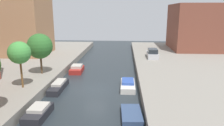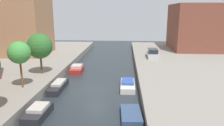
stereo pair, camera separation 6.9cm
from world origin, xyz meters
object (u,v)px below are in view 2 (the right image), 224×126
at_px(moored_boat_left_3, 58,86).
at_px(moored_boat_right_2, 131,115).
at_px(parked_car, 152,54).
at_px(moored_boat_right_3, 128,85).
at_px(street_tree_2, 19,53).
at_px(moored_boat_left_2, 38,113).
at_px(low_block_right, 197,27).
at_px(street_tree_3, 40,46).
at_px(moored_boat_left_4, 77,69).

height_order(moored_boat_left_3, moored_boat_right_2, moored_boat_left_3).
height_order(parked_car, moored_boat_right_3, parked_car).
bearing_deg(street_tree_2, moored_boat_left_3, 35.56).
bearing_deg(moored_boat_left_2, parked_car, 59.55).
xyz_separation_m(moored_boat_right_2, moored_boat_right_3, (-0.23, 7.00, 0.15)).
xyz_separation_m(low_block_right, street_tree_2, (-25.16, -24.95, -0.97)).
bearing_deg(moored_boat_left_3, street_tree_3, 135.70).
relative_size(low_block_right, moored_boat_left_2, 3.33).
xyz_separation_m(low_block_right, moored_boat_left_3, (-22.14, -22.78, -5.21)).
bearing_deg(moored_boat_left_4, moored_boat_left_2, -90.50).
bearing_deg(street_tree_3, moored_boat_left_2, -70.39).
xyz_separation_m(parked_car, moored_boat_left_4, (-11.71, -6.34, -1.19)).
height_order(low_block_right, moored_boat_right_2, low_block_right).
bearing_deg(moored_boat_left_2, low_block_right, 53.37).
xyz_separation_m(parked_car, moored_boat_left_3, (-12.17, -13.60, -1.24)).
height_order(street_tree_3, parked_car, street_tree_3).
bearing_deg(moored_boat_right_3, moored_boat_right_2, -88.14).
xyz_separation_m(moored_boat_left_4, moored_boat_right_3, (7.39, -6.30, -0.05)).
distance_m(street_tree_3, moored_boat_left_2, 10.84).
bearing_deg(moored_boat_right_3, moored_boat_left_4, 139.54).
bearing_deg(street_tree_3, street_tree_2, -90.00).
xyz_separation_m(street_tree_3, moored_boat_right_3, (10.88, -2.00, -4.09)).
relative_size(moored_boat_left_2, moored_boat_right_2, 1.00).
distance_m(moored_boat_left_2, moored_boat_left_4, 13.78).
xyz_separation_m(street_tree_2, moored_boat_right_2, (11.11, -3.87, -4.38)).
height_order(street_tree_2, parked_car, street_tree_2).
distance_m(street_tree_2, moored_boat_left_2, 6.93).
bearing_deg(low_block_right, street_tree_2, -135.24).
bearing_deg(moored_boat_right_2, street_tree_3, 141.01).
height_order(moored_boat_left_2, moored_boat_right_2, moored_boat_left_2).
relative_size(moored_boat_left_3, moored_boat_left_4, 1.32).
bearing_deg(moored_boat_right_3, parked_car, 71.14).
distance_m(moored_boat_left_3, moored_boat_right_3, 7.91).
distance_m(street_tree_2, moored_boat_right_2, 12.55).
distance_m(street_tree_3, moored_boat_left_3, 5.88).
distance_m(street_tree_2, street_tree_3, 5.12).
distance_m(low_block_right, parked_car, 14.12).
relative_size(street_tree_2, moored_boat_left_2, 1.43).
height_order(moored_boat_left_4, moored_boat_right_2, moored_boat_left_4).
bearing_deg(moored_boat_left_2, street_tree_2, 127.77).
relative_size(street_tree_3, moored_boat_right_3, 1.27).
bearing_deg(moored_boat_left_4, street_tree_2, -110.35).
relative_size(parked_car, moored_boat_left_3, 0.98).
bearing_deg(moored_boat_left_2, moored_boat_right_2, 3.55).
relative_size(moored_boat_left_2, moored_boat_right_3, 0.84).
relative_size(moored_boat_left_2, moored_boat_left_3, 0.74).
distance_m(low_block_right, street_tree_3, 32.06).
relative_size(low_block_right, moored_boat_left_4, 3.26).
distance_m(moored_boat_left_3, moored_boat_left_4, 7.27).
distance_m(street_tree_2, parked_car, 22.10).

